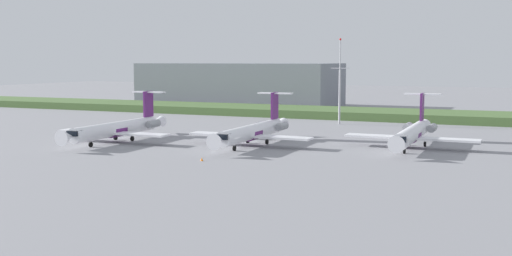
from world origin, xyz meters
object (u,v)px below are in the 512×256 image
at_px(antenna_mast, 340,89).
at_px(regional_jet_third, 413,133).
at_px(regional_jet_second, 253,131).
at_px(safety_cone_front_marker, 202,159).
at_px(regional_jet_nearest, 118,128).

bearing_deg(antenna_mast, regional_jet_third, -56.02).
height_order(regional_jet_second, safety_cone_front_marker, regional_jet_second).
bearing_deg(safety_cone_front_marker, antenna_mast, 85.75).
bearing_deg(regional_jet_second, safety_cone_front_marker, -90.49).
relative_size(regional_jet_third, safety_cone_front_marker, 56.36).
relative_size(regional_jet_nearest, antenna_mast, 1.52).
bearing_deg(regional_jet_second, regional_jet_nearest, -167.17).
relative_size(regional_jet_third, antenna_mast, 1.52).
bearing_deg(antenna_mast, regional_jet_nearest, -121.99).
xyz_separation_m(regional_jet_third, safety_cone_front_marker, (-26.97, -27.54, -2.26)).
relative_size(regional_jet_second, safety_cone_front_marker, 56.36).
bearing_deg(regional_jet_nearest, regional_jet_third, 15.09).
bearing_deg(regional_jet_third, safety_cone_front_marker, -134.40).
xyz_separation_m(regional_jet_third, antenna_mast, (-22.44, 33.30, 5.97)).
bearing_deg(regional_jet_nearest, safety_cone_front_marker, -28.37).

